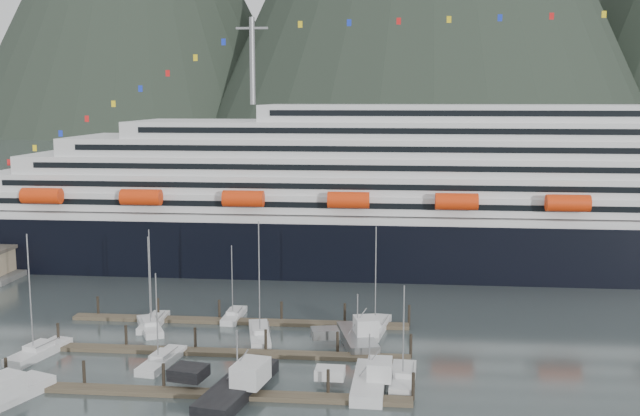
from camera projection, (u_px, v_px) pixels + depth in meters
The scene contains 16 objects.
ground at pixel (252, 364), 89.56m from camera, with size 1600.00×1600.00×0.00m, color #434F4E.
cruise_ship at pixel (466, 204), 138.87m from camera, with size 210.00×30.40×50.30m.
dock_near at pixel (189, 392), 80.22m from camera, with size 48.18×2.28×3.20m.
dock_mid at pixel (217, 352), 93.01m from camera, with size 48.18×2.28×3.20m.
dock_far at pixel (239, 321), 105.80m from camera, with size 48.18×2.28×3.20m.
sailboat_a at pixel (39, 352), 92.29m from camera, with size 4.93×9.98×15.99m.
sailboat_b at pixel (150, 327), 102.73m from camera, with size 6.28×9.28×13.56m.
sailboat_c at pixel (162, 361), 89.37m from camera, with size 3.78×9.47×11.80m.
sailboat_d at pixel (260, 335), 99.28m from camera, with size 4.86×11.04×16.30m.
sailboat_e at pixel (154, 323), 104.65m from camera, with size 2.76×9.14×14.17m.
sailboat_f at pixel (234, 316), 107.86m from camera, with size 2.35×7.84×11.27m.
sailboat_g at pixel (376, 328), 102.34m from camera, with size 4.08×10.35×15.04m.
sailboat_h at pixel (403, 378), 83.82m from camera, with size 3.18×9.44×11.83m.
trawler_c at pixel (236, 385), 80.54m from camera, with size 11.26×15.72×7.82m.
trawler_d at pixel (368, 380), 82.04m from camera, with size 8.49×11.49×6.78m.
trawler_e at pixel (356, 337), 96.77m from camera, with size 9.19×11.73×7.27m.
Camera 1 is at (16.79, -84.58, 31.64)m, focal length 42.00 mm.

